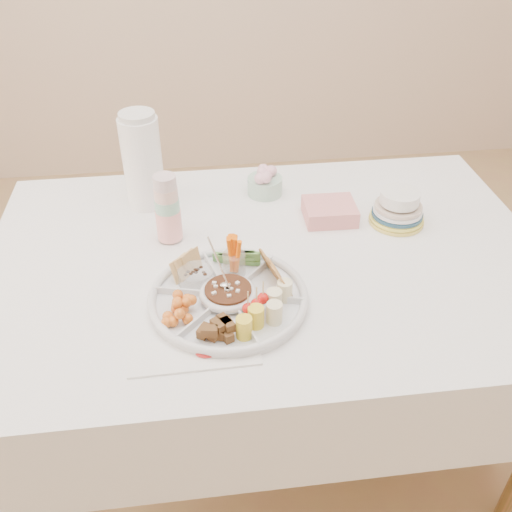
{
  "coord_description": "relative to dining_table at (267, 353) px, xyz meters",
  "views": [
    {
      "loc": [
        -0.19,
        -1.23,
        1.67
      ],
      "look_at": [
        -0.04,
        -0.08,
        0.82
      ],
      "focal_mm": 40.0,
      "sensor_mm": 36.0,
      "label": 1
    }
  ],
  "objects": [
    {
      "name": "plate_stack",
      "position": [
        0.4,
        0.12,
        0.43
      ],
      "size": [
        0.19,
        0.19,
        0.1
      ],
      "primitive_type": "cylinder",
      "rotation": [
        0.0,
        0.0,
        -0.19
      ],
      "color": "gold",
      "rests_on": "dining_table"
    },
    {
      "name": "cup_stack",
      "position": [
        -0.26,
        0.11,
        0.48
      ],
      "size": [
        0.09,
        0.09,
        0.19
      ],
      "primitive_type": "cylinder",
      "rotation": [
        0.0,
        0.0,
        -0.34
      ],
      "color": "white",
      "rests_on": "dining_table"
    },
    {
      "name": "banana_tomato",
      "position": [
        -0.03,
        -0.27,
        0.44
      ],
      "size": [
        0.15,
        0.15,
        0.1
      ],
      "primitive_type": null,
      "rotation": [
        0.0,
        0.0,
        -0.24
      ],
      "color": "#CDC07B",
      "rests_on": "party_tray"
    },
    {
      "name": "bean_dip",
      "position": [
        -0.12,
        -0.18,
        0.41
      ],
      "size": [
        0.14,
        0.14,
        0.04
      ],
      "primitive_type": "cylinder",
      "rotation": [
        0.0,
        0.0,
        -0.24
      ],
      "color": "black",
      "rests_on": "party_tray"
    },
    {
      "name": "flower_bowl",
      "position": [
        0.04,
        0.33,
        0.42
      ],
      "size": [
        0.12,
        0.12,
        0.08
      ],
      "primitive_type": "cylinder",
      "rotation": [
        0.0,
        0.0,
        0.09
      ],
      "color": "silver",
      "rests_on": "dining_table"
    },
    {
      "name": "pita_raisins",
      "position": [
        -0.22,
        -0.09,
        0.42
      ],
      "size": [
        0.14,
        0.14,
        0.06
      ],
      "primitive_type": null,
      "rotation": [
        0.0,
        0.0,
        -0.24
      ],
      "color": "#E2995B",
      "rests_on": "party_tray"
    },
    {
      "name": "cherries",
      "position": [
        -0.25,
        -0.22,
        0.42
      ],
      "size": [
        0.14,
        0.14,
        0.05
      ],
      "primitive_type": null,
      "rotation": [
        0.0,
        0.0,
        -0.24
      ],
      "color": "orange",
      "rests_on": "party_tray"
    },
    {
      "name": "party_tray",
      "position": [
        -0.12,
        -0.18,
        0.4
      ],
      "size": [
        0.46,
        0.46,
        0.04
      ],
      "primitive_type": "cylinder",
      "rotation": [
        0.0,
        0.0,
        -0.24
      ],
      "color": "white",
      "rests_on": "dining_table"
    },
    {
      "name": "tortillas",
      "position": [
        0.0,
        -0.15,
        0.42
      ],
      "size": [
        0.12,
        0.12,
        0.06
      ],
      "primitive_type": null,
      "rotation": [
        0.0,
        0.0,
        -0.24
      ],
      "color": "#C28B41",
      "rests_on": "party_tray"
    },
    {
      "name": "napkin_stack",
      "position": [
        0.21,
        0.16,
        0.4
      ],
      "size": [
        0.15,
        0.13,
        0.05
      ],
      "primitive_type": "cube",
      "rotation": [
        0.0,
        0.0,
        -0.02
      ],
      "color": "pink",
      "rests_on": "dining_table"
    },
    {
      "name": "dining_table",
      "position": [
        0.0,
        0.0,
        0.0
      ],
      "size": [
        1.52,
        1.02,
        0.76
      ],
      "primitive_type": "cube",
      "color": "white",
      "rests_on": "floor"
    },
    {
      "name": "thermos",
      "position": [
        -0.33,
        0.31,
        0.53
      ],
      "size": [
        0.15,
        0.15,
        0.3
      ],
      "primitive_type": "cylinder",
      "rotation": [
        0.0,
        0.0,
        -0.38
      ],
      "color": "white",
      "rests_on": "dining_table"
    },
    {
      "name": "floor",
      "position": [
        0.0,
        0.0,
        -0.38
      ],
      "size": [
        4.0,
        4.0,
        0.0
      ],
      "primitive_type": "plane",
      "color": "tan",
      "rests_on": "ground"
    },
    {
      "name": "placemat",
      "position": [
        -0.21,
        -0.35,
        0.38
      ],
      "size": [
        0.29,
        0.1,
        0.01
      ],
      "primitive_type": "cube",
      "rotation": [
        0.0,
        0.0,
        0.02
      ],
      "color": "silver",
      "rests_on": "dining_table"
    },
    {
      "name": "granola_chunks",
      "position": [
        -0.15,
        -0.31,
        0.42
      ],
      "size": [
        0.11,
        0.11,
        0.04
      ],
      "primitive_type": null,
      "rotation": [
        0.0,
        0.0,
        -0.24
      ],
      "color": "brown",
      "rests_on": "party_tray"
    },
    {
      "name": "carrot_cucumber",
      "position": [
        -0.09,
        -0.06,
        0.44
      ],
      "size": [
        0.14,
        0.14,
        0.1
      ],
      "primitive_type": null,
      "rotation": [
        0.0,
        0.0,
        -0.24
      ],
      "color": "#F66405",
      "rests_on": "party_tray"
    }
  ]
}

